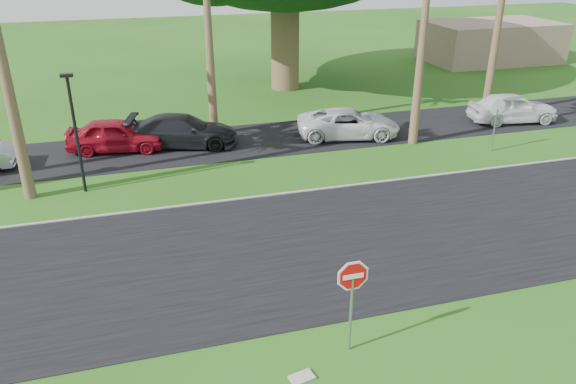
% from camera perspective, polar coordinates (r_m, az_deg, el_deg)
% --- Properties ---
extents(ground, '(120.00, 120.00, 0.00)m').
position_cam_1_polar(ground, '(16.36, 0.59, -9.41)').
color(ground, '#214C13').
rests_on(ground, ground).
extents(road, '(120.00, 8.00, 0.02)m').
position_cam_1_polar(road, '(17.98, -1.25, -5.95)').
color(road, black).
rests_on(road, ground).
extents(parking_strip, '(120.00, 5.00, 0.02)m').
position_cam_1_polar(parking_strip, '(27.35, -6.98, 4.92)').
color(parking_strip, black).
rests_on(parking_strip, ground).
extents(curb, '(120.00, 0.12, 0.06)m').
position_cam_1_polar(curb, '(21.46, -4.05, -0.60)').
color(curb, gray).
rests_on(curb, ground).
extents(stop_sign_near, '(1.05, 0.07, 2.62)m').
position_cam_1_polar(stop_sign_near, '(13.17, 6.54, -9.65)').
color(stop_sign_near, gray).
rests_on(stop_sign_near, ground).
extents(stop_sign_far, '(1.05, 0.07, 2.62)m').
position_cam_1_polar(stop_sign_far, '(27.35, 20.44, 7.43)').
color(stop_sign_far, gray).
rests_on(stop_sign_far, ground).
extents(streetlight_right, '(0.45, 0.25, 4.64)m').
position_cam_1_polar(streetlight_right, '(22.53, -20.82, 6.23)').
color(streetlight_right, black).
rests_on(streetlight_right, ground).
extents(building_far, '(10.00, 6.00, 3.00)m').
position_cam_1_polar(building_far, '(48.55, 19.86, 14.18)').
color(building_far, gray).
rests_on(building_far, ground).
extents(car_red, '(4.66, 2.48, 1.51)m').
position_cam_1_polar(car_red, '(27.18, -17.06, 5.54)').
color(car_red, maroon).
rests_on(car_red, ground).
extents(car_dark, '(5.45, 3.29, 1.48)m').
position_cam_1_polar(car_dark, '(27.07, -10.63, 6.10)').
color(car_dark, black).
rests_on(car_dark, ground).
extents(car_minivan, '(5.38, 3.29, 1.39)m').
position_cam_1_polar(car_minivan, '(28.00, 6.17, 6.92)').
color(car_minivan, silver).
rests_on(car_minivan, ground).
extents(car_pickup, '(4.82, 2.49, 1.57)m').
position_cam_1_polar(car_pickup, '(32.46, 21.87, 7.93)').
color(car_pickup, white).
rests_on(car_pickup, ground).
extents(utility_slab, '(0.61, 0.46, 0.06)m').
position_cam_1_polar(utility_slab, '(13.40, 1.43, -18.33)').
color(utility_slab, '#A3A49C').
rests_on(utility_slab, ground).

